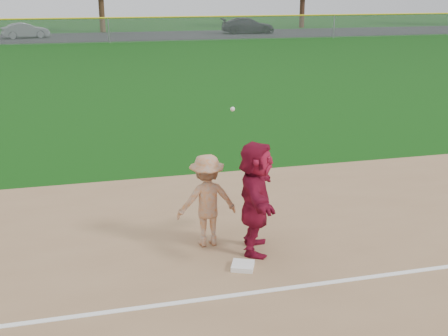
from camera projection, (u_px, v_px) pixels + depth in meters
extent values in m
plane|color=#0F400C|center=(246.00, 269.00, 9.36)|extent=(160.00, 160.00, 0.00)
cube|color=white|center=(261.00, 292.00, 8.62)|extent=(60.00, 0.10, 0.01)
cube|color=black|center=(106.00, 37.00, 51.76)|extent=(120.00, 10.00, 0.01)
cube|color=white|center=(243.00, 266.00, 9.34)|extent=(0.47, 0.47, 0.08)
imported|color=maroon|center=(256.00, 197.00, 9.68)|extent=(1.08, 1.95, 2.01)
imported|color=#575A5F|center=(25.00, 31.00, 50.04)|extent=(4.25, 2.30, 1.33)
imported|color=black|center=(248.00, 26.00, 54.90)|extent=(5.42, 2.72, 1.51)
imported|color=#99999B|center=(207.00, 200.00, 9.97)|extent=(1.12, 0.67, 1.69)
sphere|color=white|center=(233.00, 109.00, 9.08)|extent=(0.07, 0.07, 0.07)
plane|color=#999EA0|center=(109.00, 30.00, 45.92)|extent=(110.00, 0.00, 110.00)
cylinder|color=yellow|center=(108.00, 18.00, 45.61)|extent=(110.00, 0.12, 0.12)
cylinder|color=gray|center=(109.00, 30.00, 45.92)|extent=(0.08, 0.08, 2.00)
cylinder|color=gray|center=(334.00, 26.00, 50.59)|extent=(0.08, 0.08, 2.00)
cylinder|color=#3B2715|center=(102.00, 11.00, 56.19)|extent=(0.56, 0.56, 4.10)
cylinder|color=#3C2215|center=(302.00, 11.00, 62.60)|extent=(0.56, 0.56, 3.64)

